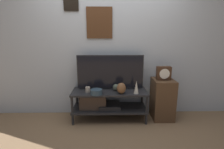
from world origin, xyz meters
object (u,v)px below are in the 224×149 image
(mantel_clock, at_px, (164,73))
(vase_round_glass, at_px, (116,87))
(vase_wide_bowl, at_px, (96,92))
(candle_jar, at_px, (88,90))
(vase_slim_bronze, at_px, (136,87))
(vase_urn_stoneware, at_px, (121,88))
(television, at_px, (110,72))

(mantel_clock, bearing_deg, vase_round_glass, -179.03)
(vase_wide_bowl, bearing_deg, candle_jar, 144.56)
(vase_wide_bowl, height_order, vase_slim_bronze, vase_slim_bronze)
(vase_slim_bronze, height_order, mantel_clock, mantel_clock)
(vase_slim_bronze, bearing_deg, vase_urn_stoneware, -179.80)
(television, distance_m, vase_wide_bowl, 0.45)
(vase_wide_bowl, bearing_deg, vase_round_glass, 28.77)
(vase_slim_bronze, bearing_deg, vase_wide_bowl, -177.35)
(television, relative_size, vase_urn_stoneware, 6.32)
(mantel_clock, bearing_deg, vase_urn_stoneware, -167.45)
(vase_round_glass, bearing_deg, mantel_clock, 0.97)
(candle_jar, bearing_deg, television, 24.74)
(vase_wide_bowl, xyz_separation_m, vase_slim_bronze, (0.65, 0.03, 0.06))
(vase_wide_bowl, height_order, mantel_clock, mantel_clock)
(candle_jar, bearing_deg, vase_round_glass, 8.41)
(television, relative_size, vase_round_glass, 9.78)
(television, bearing_deg, candle_jar, -155.26)
(television, bearing_deg, vase_slim_bronze, -30.93)
(television, xyz_separation_m, candle_jar, (-0.38, -0.17, -0.26))
(vase_urn_stoneware, xyz_separation_m, candle_jar, (-0.55, 0.08, -0.04))
(vase_wide_bowl, distance_m, vase_urn_stoneware, 0.40)
(mantel_clock, bearing_deg, candle_jar, -176.26)
(vase_urn_stoneware, bearing_deg, vase_round_glass, 118.07)
(vase_slim_bronze, relative_size, candle_jar, 2.30)
(vase_slim_bronze, bearing_deg, candle_jar, 174.46)
(television, xyz_separation_m, vase_round_glass, (0.10, -0.10, -0.25))
(vase_wide_bowl, xyz_separation_m, vase_urn_stoneware, (0.40, 0.03, 0.05))
(vase_urn_stoneware, bearing_deg, candle_jar, 171.95)
(vase_wide_bowl, distance_m, vase_round_glass, 0.37)
(vase_round_glass, bearing_deg, vase_wide_bowl, -151.23)
(vase_wide_bowl, height_order, vase_urn_stoneware, vase_urn_stoneware)
(candle_jar, bearing_deg, mantel_clock, 3.74)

